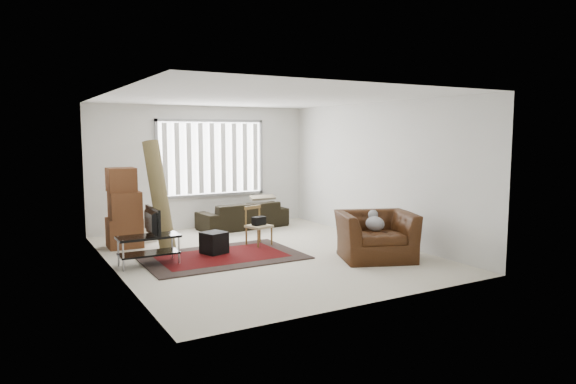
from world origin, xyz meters
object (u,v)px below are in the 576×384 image
at_px(sofa, 243,211).
at_px(side_chair, 258,224).
at_px(moving_boxes, 124,211).
at_px(armchair, 376,232).
at_px(tv_stand, 149,244).

height_order(sofa, side_chair, sofa).
xyz_separation_m(moving_boxes, armchair, (3.48, -2.99, -0.23)).
distance_m(tv_stand, armchair, 3.72).
bearing_deg(armchair, side_chair, 145.76).
relative_size(tv_stand, sofa, 0.49).
bearing_deg(moving_boxes, sofa, 14.32).
distance_m(sofa, side_chair, 1.88).
distance_m(tv_stand, side_chair, 2.21).
xyz_separation_m(sofa, armchair, (0.76, -3.69, 0.07)).
xyz_separation_m(moving_boxes, side_chair, (2.21, -1.11, -0.27)).
bearing_deg(side_chair, sofa, 59.54).
bearing_deg(sofa, side_chair, 69.67).
distance_m(side_chair, armchair, 2.27).
xyz_separation_m(tv_stand, armchair, (3.43, -1.44, 0.10)).
relative_size(moving_boxes, side_chair, 1.98).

